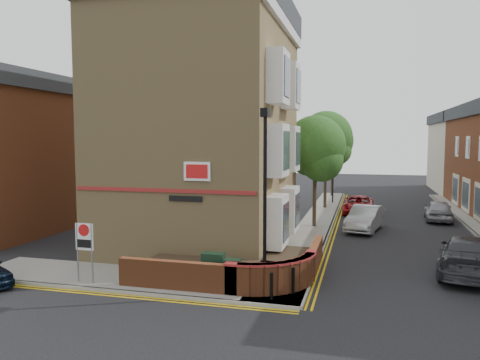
% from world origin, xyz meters
% --- Properties ---
extents(ground, '(120.00, 120.00, 0.00)m').
position_xyz_m(ground, '(0.00, 0.00, 0.00)').
color(ground, black).
rests_on(ground, ground).
extents(pavement_corner, '(13.00, 3.00, 0.12)m').
position_xyz_m(pavement_corner, '(-3.50, 1.50, 0.06)').
color(pavement_corner, gray).
rests_on(pavement_corner, ground).
extents(pavement_main, '(2.00, 32.00, 0.12)m').
position_xyz_m(pavement_main, '(2.00, 16.00, 0.06)').
color(pavement_main, gray).
rests_on(pavement_main, ground).
extents(kerb_side, '(13.00, 0.15, 0.12)m').
position_xyz_m(kerb_side, '(-3.50, 0.00, 0.06)').
color(kerb_side, gray).
rests_on(kerb_side, ground).
extents(kerb_main_near, '(0.15, 32.00, 0.12)m').
position_xyz_m(kerb_main_near, '(3.00, 16.00, 0.06)').
color(kerb_main_near, gray).
rests_on(kerb_main_near, ground).
extents(kerb_main_far, '(0.15, 40.00, 0.12)m').
position_xyz_m(kerb_main_far, '(11.00, 13.00, 0.06)').
color(kerb_main_far, gray).
rests_on(kerb_main_far, ground).
extents(yellow_lines_side, '(13.00, 0.28, 0.01)m').
position_xyz_m(yellow_lines_side, '(-3.50, -0.25, 0.01)').
color(yellow_lines_side, gold).
rests_on(yellow_lines_side, ground).
extents(yellow_lines_main, '(0.28, 32.00, 0.01)m').
position_xyz_m(yellow_lines_main, '(3.25, 16.00, 0.01)').
color(yellow_lines_main, gold).
rests_on(yellow_lines_main, ground).
extents(corner_building, '(8.95, 10.40, 13.60)m').
position_xyz_m(corner_building, '(-2.84, 8.00, 6.23)').
color(corner_building, tan).
rests_on(corner_building, ground).
extents(garden_wall, '(6.80, 6.00, 1.20)m').
position_xyz_m(garden_wall, '(0.00, 2.50, 0.00)').
color(garden_wall, brown).
rests_on(garden_wall, ground).
extents(lamppost, '(0.25, 0.50, 6.30)m').
position_xyz_m(lamppost, '(1.60, 1.20, 3.34)').
color(lamppost, black).
rests_on(lamppost, pavement_corner).
extents(utility_cabinet_large, '(0.80, 0.45, 1.20)m').
position_xyz_m(utility_cabinet_large, '(-0.30, 1.30, 0.72)').
color(utility_cabinet_large, black).
rests_on(utility_cabinet_large, pavement_corner).
extents(utility_cabinet_small, '(0.55, 0.40, 1.10)m').
position_xyz_m(utility_cabinet_small, '(0.50, 1.00, 0.67)').
color(utility_cabinet_small, black).
rests_on(utility_cabinet_small, pavement_corner).
extents(bollard_near, '(0.11, 0.11, 0.90)m').
position_xyz_m(bollard_near, '(2.00, 0.40, 0.57)').
color(bollard_near, black).
rests_on(bollard_near, pavement_corner).
extents(bollard_far, '(0.11, 0.11, 0.90)m').
position_xyz_m(bollard_far, '(2.60, 1.20, 0.57)').
color(bollard_far, black).
rests_on(bollard_far, pavement_corner).
extents(zone_sign, '(0.72, 0.07, 2.20)m').
position_xyz_m(zone_sign, '(-5.00, 0.50, 1.64)').
color(zone_sign, slate).
rests_on(zone_sign, pavement_corner).
extents(far_terrace_cream, '(5.40, 12.40, 8.00)m').
position_xyz_m(far_terrace_cream, '(14.50, 38.00, 4.05)').
color(far_terrace_cream, beige).
rests_on(far_terrace_cream, ground).
extents(side_building, '(6.40, 10.40, 9.00)m').
position_xyz_m(side_building, '(-15.00, 8.00, 4.55)').
color(side_building, brown).
rests_on(side_building, ground).
extents(tree_near, '(3.64, 3.65, 6.70)m').
position_xyz_m(tree_near, '(2.00, 14.05, 4.70)').
color(tree_near, '#382B1E').
rests_on(tree_near, pavement_main).
extents(tree_mid, '(4.03, 4.03, 7.42)m').
position_xyz_m(tree_mid, '(2.00, 22.05, 5.20)').
color(tree_mid, '#382B1E').
rests_on(tree_mid, pavement_main).
extents(tree_far, '(3.81, 3.81, 7.00)m').
position_xyz_m(tree_far, '(2.00, 30.05, 4.91)').
color(tree_far, '#382B1E').
rests_on(tree_far, pavement_main).
extents(traffic_light_assembly, '(0.20, 0.16, 4.20)m').
position_xyz_m(traffic_light_assembly, '(2.40, 25.00, 2.78)').
color(traffic_light_assembly, black).
rests_on(traffic_light_assembly, pavement_main).
extents(silver_car_near, '(2.45, 4.63, 1.45)m').
position_xyz_m(silver_car_near, '(5.00, 13.88, 0.73)').
color(silver_car_near, '#A1A3A9').
rests_on(silver_car_near, ground).
extents(red_car_main, '(2.18, 4.64, 1.28)m').
position_xyz_m(red_car_main, '(4.54, 20.28, 0.64)').
color(red_car_main, maroon).
rests_on(red_car_main, ground).
extents(grey_car_far, '(3.35, 5.78, 1.57)m').
position_xyz_m(grey_car_far, '(9.00, 5.57, 0.79)').
color(grey_car_far, '#2A2B2F').
rests_on(grey_car_far, ground).
extents(silver_car_far, '(1.90, 4.19, 1.39)m').
position_xyz_m(silver_car_far, '(9.68, 18.56, 0.70)').
color(silver_car_far, gray).
rests_on(silver_car_far, ground).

